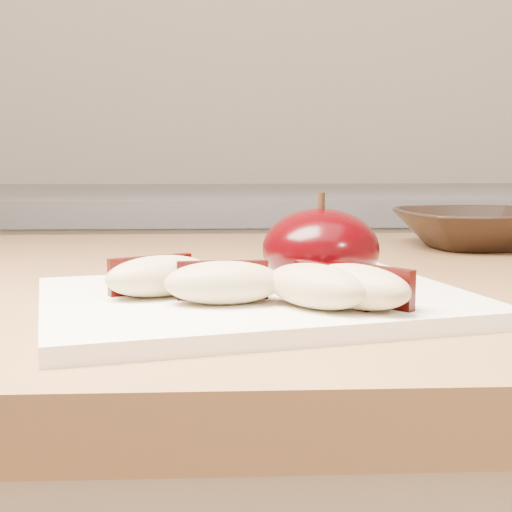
{
  "coord_description": "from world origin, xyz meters",
  "views": [
    {
      "loc": [
        0.01,
        -0.12,
        1.0
      ],
      "look_at": [
        0.03,
        0.35,
        0.94
      ],
      "focal_mm": 50.0,
      "sensor_mm": 36.0,
      "label": 1
    }
  ],
  "objects": [
    {
      "name": "back_cabinet",
      "position": [
        0.0,
        1.2,
        0.47
      ],
      "size": [
        2.4,
        0.62,
        0.94
      ],
      "color": "silver",
      "rests_on": "ground"
    },
    {
      "name": "apple_wedge_a",
      "position": [
        -0.03,
        0.34,
        0.92
      ],
      "size": [
        0.08,
        0.07,
        0.03
      ],
      "rotation": [
        0.0,
        0.0,
        0.5
      ],
      "color": "tan",
      "rests_on": "cutting_board"
    },
    {
      "name": "bowl",
      "position": [
        0.3,
        0.66,
        0.92
      ],
      "size": [
        0.19,
        0.19,
        0.04
      ],
      "primitive_type": "imported",
      "rotation": [
        0.0,
        0.0,
        0.07
      ],
      "color": "black",
      "rests_on": "island_counter"
    },
    {
      "name": "apple_wedge_b",
      "position": [
        0.01,
        0.32,
        0.92
      ],
      "size": [
        0.08,
        0.04,
        0.03
      ],
      "rotation": [
        0.0,
        0.0,
        0.04
      ],
      "color": "tan",
      "rests_on": "cutting_board"
    },
    {
      "name": "apple_half",
      "position": [
        0.09,
        0.4,
        0.93
      ],
      "size": [
        0.11,
        0.11,
        0.07
      ],
      "rotation": [
        0.0,
        0.0,
        0.29
      ],
      "color": "black",
      "rests_on": "cutting_board"
    },
    {
      "name": "cutting_board",
      "position": [
        0.03,
        0.35,
        0.91
      ],
      "size": [
        0.32,
        0.27,
        0.01
      ],
      "primitive_type": "cube",
      "rotation": [
        0.0,
        0.0,
        0.24
      ],
      "color": "white",
      "rests_on": "island_counter"
    },
    {
      "name": "apple_wedge_d",
      "position": [
        0.09,
        0.3,
        0.92
      ],
      "size": [
        0.08,
        0.08,
        0.03
      ],
      "rotation": [
        0.0,
        0.0,
        -0.84
      ],
      "color": "tan",
      "rests_on": "cutting_board"
    },
    {
      "name": "apple_wedge_c",
      "position": [
        0.07,
        0.3,
        0.92
      ],
      "size": [
        0.08,
        0.08,
        0.03
      ],
      "rotation": [
        0.0,
        0.0,
        -0.85
      ],
      "color": "tan",
      "rests_on": "cutting_board"
    }
  ]
}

